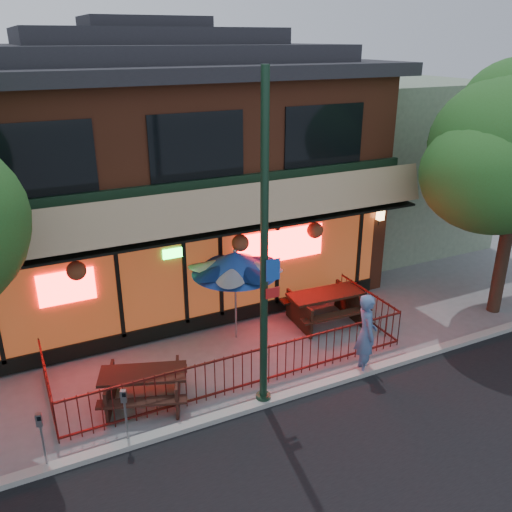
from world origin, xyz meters
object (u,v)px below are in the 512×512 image
at_px(picnic_table_right, 325,303).
at_px(pedestrian, 366,334).
at_px(picnic_table_left, 144,383).
at_px(patio_umbrella, 235,263).
at_px(street_light, 264,271).
at_px(parking_meter_near, 125,408).
at_px(parking_meter_far, 41,432).

distance_m(picnic_table_right, pedestrian, 2.54).
relative_size(picnic_table_left, patio_umbrella, 0.87).
xyz_separation_m(street_light, parking_meter_near, (-2.97, 0.00, -2.30)).
bearing_deg(patio_umbrella, picnic_table_left, -149.89).
distance_m(pedestrian, parking_meter_far, 7.19).
relative_size(patio_umbrella, parking_meter_far, 2.05).
bearing_deg(parking_meter_near, patio_umbrella, 38.11).
height_order(street_light, parking_meter_far, street_light).
relative_size(picnic_table_left, picnic_table_right, 1.03).
height_order(picnic_table_right, patio_umbrella, patio_umbrella).
height_order(picnic_table_right, pedestrian, pedestrian).
relative_size(street_light, pedestrian, 3.49).
bearing_deg(picnic_table_right, patio_umbrella, 173.65).
height_order(picnic_table_left, pedestrian, pedestrian).
distance_m(parking_meter_near, parking_meter_far, 1.51).
bearing_deg(pedestrian, patio_umbrella, 57.86).
xyz_separation_m(street_light, patio_umbrella, (0.60, 2.80, -0.99)).
bearing_deg(patio_umbrella, pedestrian, -52.50).
bearing_deg(picnic_table_right, picnic_table_left, -165.64).
distance_m(patio_umbrella, parking_meter_near, 4.72).
xyz_separation_m(picnic_table_right, pedestrian, (-0.47, -2.46, 0.42)).
bearing_deg(picnic_table_right, parking_meter_near, -157.79).
bearing_deg(street_light, patio_umbrella, 77.96).
bearing_deg(parking_meter_near, parking_meter_far, 180.00).
height_order(patio_umbrella, pedestrian, patio_umbrella).
height_order(picnic_table_right, parking_meter_near, parking_meter_near).
relative_size(pedestrian, parking_meter_far, 1.63).
bearing_deg(pedestrian, street_light, 111.48).
xyz_separation_m(picnic_table_left, picnic_table_right, (5.52, 1.41, 0.06)).
xyz_separation_m(picnic_table_right, parking_meter_far, (-7.66, -2.51, 0.25)).
bearing_deg(picnic_table_right, pedestrian, -100.91).
distance_m(picnic_table_left, parking_meter_near, 1.31).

